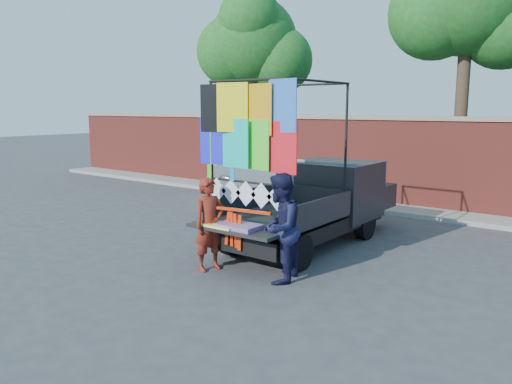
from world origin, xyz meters
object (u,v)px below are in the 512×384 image
Objects in this scene: sedan at (267,176)px; man at (280,228)px; woman at (210,224)px; pickup_truck at (321,201)px.

man is (4.95, -6.43, 0.24)m from sedan.
sedan is 8.12m from man.
woman is 0.91× the size of man.
sedan is (-4.12, 3.68, -0.17)m from pickup_truck.
pickup_truck is 3.05m from woman.
man is at bearing -73.28° from pickup_truck.
woman is at bearing -95.34° from man.
pickup_truck is 2.87m from man.
pickup_truck reaches higher than man.
man is (1.32, 0.25, 0.08)m from woman.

